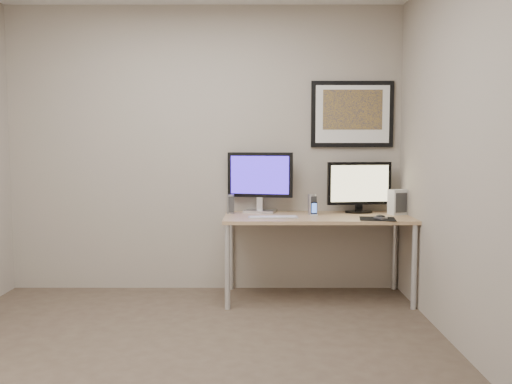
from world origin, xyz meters
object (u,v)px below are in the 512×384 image
(phone_dock, at_px, (314,209))
(fan_unit, at_px, (398,202))
(speaker_right, at_px, (312,204))
(keyboard, at_px, (273,217))
(framed_art, at_px, (352,114))
(monitor_tv, at_px, (359,186))
(desk, at_px, (317,223))
(speaker_left, at_px, (230,204))
(monitor_large, at_px, (260,179))

(phone_dock, height_order, fan_unit, fan_unit)
(phone_dock, bearing_deg, speaker_right, 89.54)
(keyboard, bearing_deg, speaker_right, 27.99)
(framed_art, relative_size, keyboard, 1.81)
(speaker_right, height_order, fan_unit, fan_unit)
(monitor_tv, height_order, phone_dock, monitor_tv)
(framed_art, xyz_separation_m, phone_dock, (-0.38, -0.33, -0.83))
(speaker_right, bearing_deg, desk, -85.20)
(phone_dock, relative_size, fan_unit, 0.55)
(desk, relative_size, framed_art, 2.13)
(monitor_tv, relative_size, keyboard, 1.41)
(framed_art, distance_m, speaker_left, 1.38)
(desk, height_order, monitor_large, monitor_large)
(phone_dock, bearing_deg, keyboard, -167.82)
(speaker_left, height_order, speaker_right, speaker_right)
(monitor_tv, xyz_separation_m, fan_unit, (0.32, -0.11, -0.13))
(monitor_large, height_order, monitor_tv, monitor_large)
(phone_dock, height_order, keyboard, phone_dock)
(speaker_left, bearing_deg, fan_unit, -17.93)
(monitor_tv, distance_m, speaker_right, 0.48)
(monitor_tv, xyz_separation_m, speaker_left, (-1.15, -0.04, -0.16))
(phone_dock, distance_m, fan_unit, 0.75)
(speaker_left, bearing_deg, phone_dock, -26.72)
(desk, distance_m, framed_art, 1.07)
(framed_art, xyz_separation_m, monitor_tv, (0.05, -0.14, -0.65))
(speaker_right, distance_m, keyboard, 0.42)
(speaker_left, height_order, keyboard, speaker_left)
(desk, xyz_separation_m, keyboard, (-0.38, -0.14, 0.07))
(monitor_large, bearing_deg, speaker_left, -148.30)
(desk, bearing_deg, monitor_tv, 26.13)
(desk, xyz_separation_m, monitor_large, (-0.49, 0.24, 0.37))
(monitor_tv, height_order, speaker_left, monitor_tv)
(monitor_large, relative_size, speaker_right, 3.29)
(monitor_large, distance_m, speaker_left, 0.35)
(fan_unit, bearing_deg, monitor_tv, 140.73)
(monitor_tv, bearing_deg, framed_art, 101.74)
(framed_art, distance_m, monitor_large, 1.03)
(speaker_right, bearing_deg, phone_dock, -101.14)
(monitor_tv, bearing_deg, speaker_right, -172.70)
(phone_dock, bearing_deg, framed_art, 30.98)
(framed_art, bearing_deg, desk, -136.54)
(desk, distance_m, speaker_right, 0.18)
(desk, xyz_separation_m, phone_dock, (-0.03, 0.01, 0.13))
(keyboard, bearing_deg, monitor_tv, 19.00)
(monitor_tv, relative_size, fan_unit, 2.66)
(monitor_tv, distance_m, speaker_left, 1.17)
(framed_art, xyz_separation_m, keyboard, (-0.73, -0.47, -0.88))
(speaker_right, height_order, phone_dock, speaker_right)
(monitor_tv, distance_m, phone_dock, 0.50)
(monitor_large, bearing_deg, desk, -13.81)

